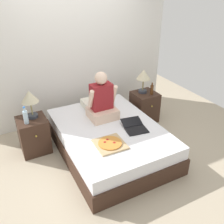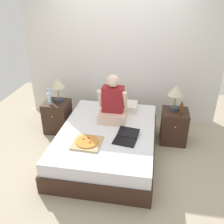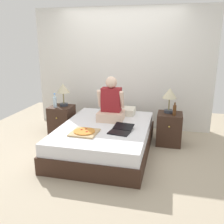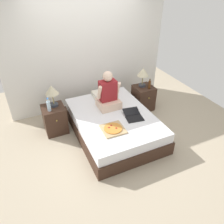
{
  "view_description": "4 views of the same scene",
  "coord_description": "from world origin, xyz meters",
  "px_view_note": "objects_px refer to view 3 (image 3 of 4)",
  "views": [
    {
      "loc": [
        -1.49,
        -2.93,
        2.52
      ],
      "look_at": [
        -0.03,
        -0.14,
        0.8
      ],
      "focal_mm": 40.0,
      "sensor_mm": 36.0,
      "label": 1
    },
    {
      "loc": [
        0.65,
        -3.27,
        2.48
      ],
      "look_at": [
        0.08,
        -0.06,
        0.81
      ],
      "focal_mm": 40.0,
      "sensor_mm": 36.0,
      "label": 2
    },
    {
      "loc": [
        1.05,
        -3.83,
        1.86
      ],
      "look_at": [
        0.14,
        -0.05,
        0.72
      ],
      "focal_mm": 40.0,
      "sensor_mm": 36.0,
      "label": 3
    },
    {
      "loc": [
        -1.51,
        -3.22,
        2.91
      ],
      "look_at": [
        -0.15,
        -0.25,
        0.72
      ],
      "focal_mm": 35.0,
      "sensor_mm": 36.0,
      "label": 4
    }
  ],
  "objects_px": {
    "lamp_on_right_nightstand": "(170,95)",
    "laptop": "(121,131)",
    "water_bottle": "(55,102)",
    "bed": "(105,138)",
    "person_seated": "(111,104)",
    "lamp_on_left_nightstand": "(63,90)",
    "nightstand_right": "(169,129)",
    "pizza_box": "(84,132)",
    "beer_bottle": "(175,110)",
    "nightstand_left": "(62,120)"
  },
  "relations": [
    {
      "from": "water_bottle",
      "to": "lamp_on_right_nightstand",
      "type": "distance_m",
      "value": 2.18
    },
    {
      "from": "lamp_on_left_nightstand",
      "to": "laptop",
      "type": "distance_m",
      "value": 1.65
    },
    {
      "from": "bed",
      "to": "beer_bottle",
      "type": "relative_size",
      "value": 8.91
    },
    {
      "from": "laptop",
      "to": "pizza_box",
      "type": "bearing_deg",
      "value": -159.62
    },
    {
      "from": "nightstand_left",
      "to": "lamp_on_left_nightstand",
      "type": "distance_m",
      "value": 0.62
    },
    {
      "from": "nightstand_right",
      "to": "pizza_box",
      "type": "distance_m",
      "value": 1.64
    },
    {
      "from": "person_seated",
      "to": "nightstand_right",
      "type": "bearing_deg",
      "value": 14.22
    },
    {
      "from": "bed",
      "to": "lamp_on_left_nightstand",
      "type": "distance_m",
      "value": 1.38
    },
    {
      "from": "nightstand_right",
      "to": "beer_bottle",
      "type": "bearing_deg",
      "value": -54.99
    },
    {
      "from": "beer_bottle",
      "to": "pizza_box",
      "type": "distance_m",
      "value": 1.63
    },
    {
      "from": "nightstand_left",
      "to": "lamp_on_right_nightstand",
      "type": "height_order",
      "value": "lamp_on_right_nightstand"
    },
    {
      "from": "bed",
      "to": "nightstand_left",
      "type": "height_order",
      "value": "nightstand_left"
    },
    {
      "from": "nightstand_left",
      "to": "nightstand_right",
      "type": "relative_size",
      "value": 1.0
    },
    {
      "from": "lamp_on_right_nightstand",
      "to": "water_bottle",
      "type": "bearing_deg",
      "value": -176.31
    },
    {
      "from": "bed",
      "to": "pizza_box",
      "type": "distance_m",
      "value": 0.54
    },
    {
      "from": "lamp_on_left_nightstand",
      "to": "pizza_box",
      "type": "distance_m",
      "value": 1.4
    },
    {
      "from": "water_bottle",
      "to": "pizza_box",
      "type": "relative_size",
      "value": 0.67
    },
    {
      "from": "bed",
      "to": "laptop",
      "type": "distance_m",
      "value": 0.47
    },
    {
      "from": "water_bottle",
      "to": "lamp_on_right_nightstand",
      "type": "height_order",
      "value": "lamp_on_right_nightstand"
    },
    {
      "from": "lamp_on_right_nightstand",
      "to": "beer_bottle",
      "type": "xyz_separation_m",
      "value": [
        0.1,
        -0.15,
        -0.23
      ]
    },
    {
      "from": "water_bottle",
      "to": "person_seated",
      "type": "distance_m",
      "value": 1.18
    },
    {
      "from": "lamp_on_right_nightstand",
      "to": "person_seated",
      "type": "bearing_deg",
      "value": -162.71
    },
    {
      "from": "nightstand_left",
      "to": "pizza_box",
      "type": "relative_size",
      "value": 1.41
    },
    {
      "from": "nightstand_right",
      "to": "laptop",
      "type": "bearing_deg",
      "value": -132.11
    },
    {
      "from": "nightstand_left",
      "to": "lamp_on_left_nightstand",
      "type": "height_order",
      "value": "lamp_on_left_nightstand"
    },
    {
      "from": "beer_bottle",
      "to": "person_seated",
      "type": "distance_m",
      "value": 1.11
    },
    {
      "from": "bed",
      "to": "water_bottle",
      "type": "distance_m",
      "value": 1.33
    },
    {
      "from": "lamp_on_right_nightstand",
      "to": "nightstand_left",
      "type": "bearing_deg",
      "value": -178.63
    },
    {
      "from": "bed",
      "to": "person_seated",
      "type": "xyz_separation_m",
      "value": [
        0.03,
        0.32,
        0.52
      ]
    },
    {
      "from": "lamp_on_right_nightstand",
      "to": "laptop",
      "type": "distance_m",
      "value": 1.2
    },
    {
      "from": "lamp_on_left_nightstand",
      "to": "nightstand_right",
      "type": "xyz_separation_m",
      "value": [
        2.08,
        -0.05,
        -0.62
      ]
    },
    {
      "from": "nightstand_left",
      "to": "lamp_on_right_nightstand",
      "type": "distance_m",
      "value": 2.18
    },
    {
      "from": "person_seated",
      "to": "lamp_on_left_nightstand",
      "type": "bearing_deg",
      "value": 163.51
    },
    {
      "from": "lamp_on_left_nightstand",
      "to": "lamp_on_right_nightstand",
      "type": "height_order",
      "value": "same"
    },
    {
      "from": "laptop",
      "to": "lamp_on_left_nightstand",
      "type": "bearing_deg",
      "value": 147.05
    },
    {
      "from": "person_seated",
      "to": "bed",
      "type": "bearing_deg",
      "value": -95.41
    },
    {
      "from": "person_seated",
      "to": "pizza_box",
      "type": "height_order",
      "value": "person_seated"
    },
    {
      "from": "bed",
      "to": "nightstand_right",
      "type": "height_order",
      "value": "nightstand_right"
    },
    {
      "from": "person_seated",
      "to": "water_bottle",
      "type": "bearing_deg",
      "value": 171.7
    },
    {
      "from": "bed",
      "to": "beer_bottle",
      "type": "xyz_separation_m",
      "value": [
        1.13,
        0.48,
        0.45
      ]
    },
    {
      "from": "laptop",
      "to": "pizza_box",
      "type": "height_order",
      "value": "laptop"
    },
    {
      "from": "pizza_box",
      "to": "beer_bottle",
      "type": "bearing_deg",
      "value": 34.34
    },
    {
      "from": "person_seated",
      "to": "nightstand_left",
      "type": "bearing_deg",
      "value": 166.55
    },
    {
      "from": "nightstand_right",
      "to": "laptop",
      "type": "distance_m",
      "value": 1.12
    },
    {
      "from": "water_bottle",
      "to": "laptop",
      "type": "relative_size",
      "value": 0.6
    },
    {
      "from": "nightstand_right",
      "to": "lamp_on_right_nightstand",
      "type": "distance_m",
      "value": 0.62
    },
    {
      "from": "pizza_box",
      "to": "bed",
      "type": "bearing_deg",
      "value": 63.99
    },
    {
      "from": "nightstand_right",
      "to": "pizza_box",
      "type": "relative_size",
      "value": 1.41
    },
    {
      "from": "lamp_on_right_nightstand",
      "to": "beer_bottle",
      "type": "bearing_deg",
      "value": -56.31
    },
    {
      "from": "nightstand_left",
      "to": "nightstand_right",
      "type": "distance_m",
      "value": 2.12
    }
  ]
}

